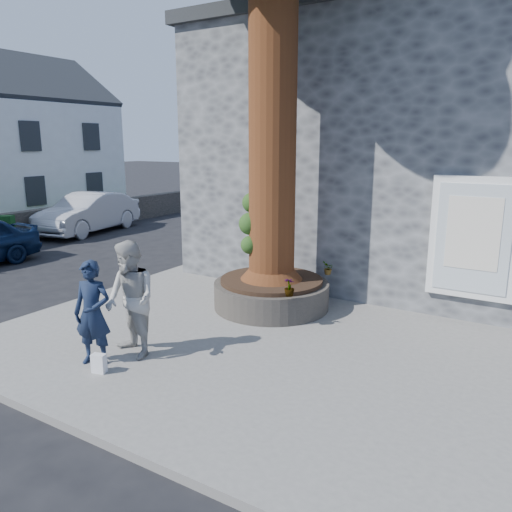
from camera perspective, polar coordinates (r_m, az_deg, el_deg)
The scene contains 15 objects.
ground at distance 9.10m, azimuth -9.08°, elevation -9.08°, with size 120.00×120.00×0.00m, color black.
pavement at distance 9.04m, azimuth 2.45°, elevation -8.67°, with size 9.00×8.00×0.12m, color slate.
yellow_line at distance 11.82m, azimuth -17.25°, elevation -4.29°, with size 0.10×30.00×0.01m, color yellow.
stone_shop at distance 13.89m, azimuth 19.19°, elevation 11.30°, with size 10.30×8.30×6.30m.
planter at distance 10.07m, azimuth 1.76°, elevation -4.25°, with size 2.30×2.30×0.60m.
cottage_far at distance 26.33m, azimuth -26.09°, elevation 12.54°, with size 7.30×7.40×8.75m.
man at distance 7.80m, azimuth -18.17°, elevation -6.21°, with size 0.58×0.38×1.59m, color #131D35.
woman at distance 7.89m, azimuth -14.16°, elevation -4.88°, with size 0.88×0.69×1.82m, color #ACAAA4.
shopping_bag at distance 7.71m, azimuth -17.51°, elevation -11.62°, with size 0.20×0.12×0.28m, color white.
car_silver at distance 20.02m, azimuth -18.63°, elevation 4.69°, with size 1.58×4.54×1.50m, color #AFB1B7.
a_board_sign at distance 18.58m, azimuth -26.70°, elevation 2.62°, with size 0.55×0.36×1.00m, color #103C14.
plant_a at distance 11.06m, azimuth 0.15°, elevation -0.01°, with size 0.20×0.13×0.38m, color gray.
plant_b at distance 10.11m, azimuth 3.34°, elevation -1.31°, with size 0.20×0.19×0.36m, color gray.
plant_c at distance 8.83m, azimuth 3.83°, elevation -3.56°, with size 0.18×0.18×0.33m, color gray.
plant_d at distance 10.32m, azimuth 8.24°, elevation -1.39°, with size 0.25×0.22×0.28m, color gray.
Camera 1 is at (5.57, -6.35, 3.39)m, focal length 35.00 mm.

